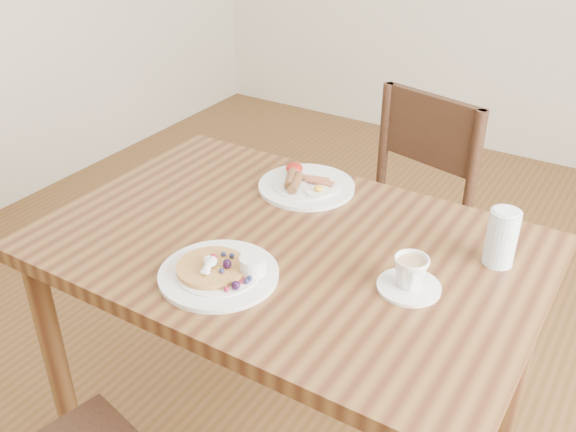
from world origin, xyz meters
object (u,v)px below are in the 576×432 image
object	(u,v)px
chair_far	(399,213)
teacup_saucer	(410,276)
dining_table	(288,274)
breakfast_plate	(305,185)
pancake_plate	(221,271)
water_glass	(502,238)

from	to	relation	value
chair_far	teacup_saucer	xyz separation A→B (m)	(0.31, -0.71, 0.29)
dining_table	breakfast_plate	xyz separation A→B (m)	(-0.11, 0.26, 0.11)
pancake_plate	teacup_saucer	distance (m)	0.42
pancake_plate	water_glass	bearing A→B (deg)	36.91
dining_table	chair_far	xyz separation A→B (m)	(0.02, 0.69, -0.16)
chair_far	breakfast_plate	xyz separation A→B (m)	(-0.12, -0.43, 0.27)
dining_table	breakfast_plate	distance (m)	0.30
chair_far	breakfast_plate	distance (m)	0.52
dining_table	pancake_plate	size ratio (longest dim) A/B	4.44
chair_far	teacup_saucer	world-z (taller)	chair_far
chair_far	breakfast_plate	world-z (taller)	chair_far
chair_far	pancake_plate	world-z (taller)	chair_far
dining_table	pancake_plate	xyz separation A→B (m)	(-0.05, -0.21, 0.11)
chair_far	teacup_saucer	bearing A→B (deg)	126.73
chair_far	pancake_plate	bearing A→B (deg)	99.20
chair_far	water_glass	distance (m)	0.75
teacup_saucer	water_glass	size ratio (longest dim) A/B	1.03
dining_table	chair_far	size ratio (longest dim) A/B	1.36
dining_table	teacup_saucer	distance (m)	0.35
pancake_plate	water_glass	world-z (taller)	water_glass
teacup_saucer	water_glass	bearing A→B (deg)	56.20
breakfast_plate	water_glass	bearing A→B (deg)	-8.33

